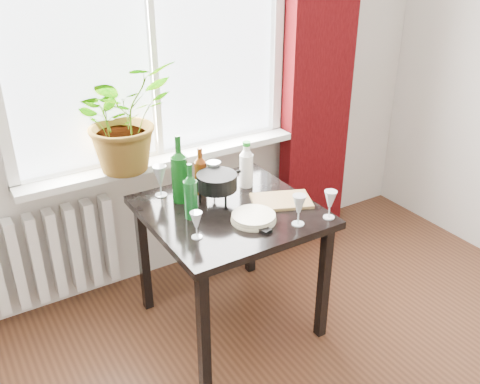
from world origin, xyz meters
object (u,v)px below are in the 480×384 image
wineglass_front_left (196,225)px  potted_plant (123,117)px  tv_remote (257,226)px  bottle_amber (200,170)px  cleaning_bottle (246,164)px  cutting_board (281,201)px  fondue_pot (217,188)px  wineglass_front_right (299,210)px  wineglass_back_center (214,177)px  wine_bottle_right (179,168)px  wineglass_far_right (330,204)px  wine_bottle_left (191,191)px  wineglass_back_left (160,181)px  table (230,224)px  plate_stack (254,218)px  radiator (46,256)px

wineglass_front_left → potted_plant: bearing=95.1°
tv_remote → bottle_amber: bearing=83.6°
cleaning_bottle → cutting_board: bearing=-78.4°
bottle_amber → fondue_pot: 0.15m
wineglass_front_right → wineglass_front_left: size_ratio=1.19×
bottle_amber → wineglass_front_right: (0.25, -0.56, -0.05)m
wineglass_back_center → wineglass_front_left: size_ratio=1.34×
wine_bottle_right → fondue_pot: wine_bottle_right is taller
wineglass_far_right → potted_plant: bearing=129.0°
wine_bottle_left → wineglass_back_center: bearing=38.6°
potted_plant → wineglass_far_right: size_ratio=3.90×
wineglass_back_left → cutting_board: bearing=-38.3°
fondue_pot → wine_bottle_left: bearing=-138.9°
table → wineglass_far_right: wineglass_far_right is taller
potted_plant → fondue_pot: size_ratio=2.46×
tv_remote → wineglass_front_right: bearing=-35.4°
plate_stack → tv_remote: size_ratio=1.39×
tv_remote → wineglass_front_left: bearing=153.1°
wineglass_far_right → wineglass_back_center: size_ratio=0.82×
table → fondue_pot: bearing=103.1°
bottle_amber → cutting_board: bottle_amber is taller
table → wineglass_back_center: size_ratio=4.55×
wineglass_far_right → wineglass_back_left: size_ratio=0.86×
potted_plant → wineglass_back_center: bearing=-42.1°
wineglass_front_right → wine_bottle_left: bearing=140.6°
wineglass_front_right → plate_stack: size_ratio=0.72×
wine_bottle_right → cleaning_bottle: bearing=-4.8°
radiator → plate_stack: bearing=-42.3°
wineglass_back_center → wineglass_back_left: wineglass_back_center is taller
wine_bottle_left → fondue_pot: 0.21m
wine_bottle_left → bottle_amber: wine_bottle_left is taller
table → wineglass_front_left: size_ratio=6.11×
wineglass_front_left → wine_bottle_right: bearing=75.1°
radiator → potted_plant: size_ratio=1.33×
wineglass_far_right → wineglass_back_left: (-0.62, 0.67, 0.01)m
wineglass_front_left → table: bearing=30.6°
cleaning_bottle → table: bearing=-139.8°
wineglass_far_right → plate_stack: size_ratio=0.67×
table → potted_plant: size_ratio=1.42×
wineglass_front_right → wineglass_back_left: 0.78m
potted_plant → plate_stack: bearing=-62.2°
wine_bottle_right → wineglass_front_right: 0.66m
wineglass_front_right → wineglass_back_center: 0.56m
wineglass_far_right → fondue_pot: fondue_pot is taller
wineglass_back_center → cutting_board: (0.25, -0.29, -0.08)m
wineglass_back_left → tv_remote: 0.62m
table → bottle_amber: bearing=100.4°
table → wineglass_front_right: 0.42m
plate_stack → potted_plant: bearing=117.8°
wine_bottle_right → potted_plant: bearing=116.8°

